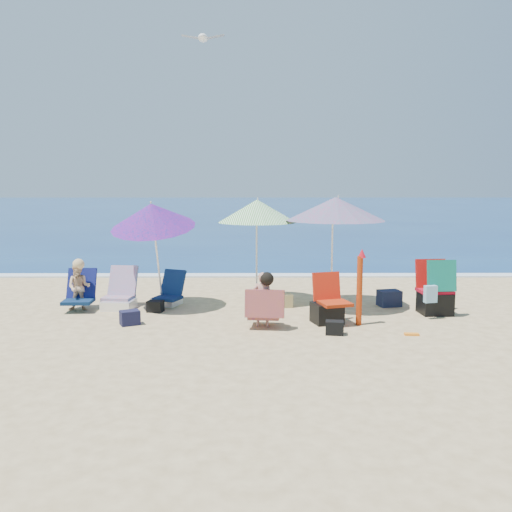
{
  "coord_description": "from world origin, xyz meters",
  "views": [
    {
      "loc": [
        -0.34,
        -9.04,
        2.46
      ],
      "look_at": [
        -0.3,
        1.0,
        1.1
      ],
      "focal_mm": 37.68,
      "sensor_mm": 36.0,
      "label": 1
    }
  ],
  "objects_px": {
    "umbrella_blue": "(152,215)",
    "camp_chair_left": "(328,308)",
    "umbrella_striped": "(257,211)",
    "furled_umbrella": "(360,283)",
    "person_left": "(79,287)",
    "person_center": "(264,301)",
    "camp_chair_right": "(435,294)",
    "seagull": "(203,38)",
    "umbrella_turquoise": "(335,209)",
    "chair_navy": "(169,296)",
    "chair_rainbow": "(120,297)"
  },
  "relations": [
    {
      "from": "umbrella_turquoise",
      "to": "chair_rainbow",
      "type": "bearing_deg",
      "value": -179.29
    },
    {
      "from": "camp_chair_right",
      "to": "seagull",
      "type": "bearing_deg",
      "value": 167.74
    },
    {
      "from": "furled_umbrella",
      "to": "camp_chair_right",
      "type": "xyz_separation_m",
      "value": [
        1.59,
        0.77,
        -0.35
      ]
    },
    {
      "from": "chair_navy",
      "to": "person_left",
      "type": "bearing_deg",
      "value": -164.9
    },
    {
      "from": "camp_chair_left",
      "to": "person_left",
      "type": "bearing_deg",
      "value": 168.02
    },
    {
      "from": "umbrella_blue",
      "to": "person_left",
      "type": "xyz_separation_m",
      "value": [
        -1.44,
        -0.11,
        -1.38
      ]
    },
    {
      "from": "person_left",
      "to": "chair_rainbow",
      "type": "bearing_deg",
      "value": 13.47
    },
    {
      "from": "umbrella_blue",
      "to": "chair_rainbow",
      "type": "relative_size",
      "value": 2.71
    },
    {
      "from": "umbrella_turquoise",
      "to": "camp_chair_left",
      "type": "relative_size",
      "value": 2.76
    },
    {
      "from": "umbrella_striped",
      "to": "camp_chair_left",
      "type": "height_order",
      "value": "umbrella_striped"
    },
    {
      "from": "person_center",
      "to": "umbrella_blue",
      "type": "bearing_deg",
      "value": 146.14
    },
    {
      "from": "seagull",
      "to": "camp_chair_right",
      "type": "bearing_deg",
      "value": -12.26
    },
    {
      "from": "umbrella_striped",
      "to": "seagull",
      "type": "height_order",
      "value": "seagull"
    },
    {
      "from": "furled_umbrella",
      "to": "umbrella_striped",
      "type": "bearing_deg",
      "value": 133.33
    },
    {
      "from": "umbrella_turquoise",
      "to": "camp_chair_right",
      "type": "relative_size",
      "value": 2.3
    },
    {
      "from": "furled_umbrella",
      "to": "seagull",
      "type": "xyz_separation_m",
      "value": [
        -2.83,
        1.73,
        4.53
      ]
    },
    {
      "from": "chair_navy",
      "to": "umbrella_turquoise",
      "type": "bearing_deg",
      "value": -3.74
    },
    {
      "from": "umbrella_turquoise",
      "to": "chair_navy",
      "type": "relative_size",
      "value": 3.01
    },
    {
      "from": "furled_umbrella",
      "to": "camp_chair_left",
      "type": "relative_size",
      "value": 1.5
    },
    {
      "from": "umbrella_blue",
      "to": "camp_chair_right",
      "type": "distance_m",
      "value": 5.61
    },
    {
      "from": "umbrella_striped",
      "to": "person_left",
      "type": "bearing_deg",
      "value": -167.8
    },
    {
      "from": "chair_navy",
      "to": "person_left",
      "type": "xyz_separation_m",
      "value": [
        -1.66,
        -0.45,
        0.28
      ]
    },
    {
      "from": "camp_chair_left",
      "to": "umbrella_blue",
      "type": "bearing_deg",
      "value": 161.25
    },
    {
      "from": "chair_rainbow",
      "to": "furled_umbrella",
      "type": "bearing_deg",
      "value": -16.16
    },
    {
      "from": "seagull",
      "to": "umbrella_striped",
      "type": "bearing_deg",
      "value": 8.15
    },
    {
      "from": "umbrella_turquoise",
      "to": "umbrella_blue",
      "type": "height_order",
      "value": "umbrella_blue"
    },
    {
      "from": "umbrella_blue",
      "to": "person_center",
      "type": "distance_m",
      "value": 2.92
    },
    {
      "from": "umbrella_striped",
      "to": "furled_umbrella",
      "type": "relative_size",
      "value": 1.62
    },
    {
      "from": "camp_chair_right",
      "to": "chair_navy",
      "type": "bearing_deg",
      "value": 171.11
    },
    {
      "from": "chair_navy",
      "to": "camp_chair_left",
      "type": "height_order",
      "value": "camp_chair_left"
    },
    {
      "from": "camp_chair_left",
      "to": "camp_chair_right",
      "type": "height_order",
      "value": "camp_chair_right"
    },
    {
      "from": "chair_rainbow",
      "to": "camp_chair_right",
      "type": "distance_m",
      "value": 6.12
    },
    {
      "from": "umbrella_blue",
      "to": "chair_navy",
      "type": "xyz_separation_m",
      "value": [
        0.23,
        0.34,
        -1.66
      ]
    },
    {
      "from": "umbrella_blue",
      "to": "furled_umbrella",
      "type": "distance_m",
      "value": 4.16
    },
    {
      "from": "umbrella_turquoise",
      "to": "seagull",
      "type": "height_order",
      "value": "seagull"
    },
    {
      "from": "chair_navy",
      "to": "person_center",
      "type": "xyz_separation_m",
      "value": [
        1.91,
        -1.77,
        0.29
      ]
    },
    {
      "from": "chair_navy",
      "to": "person_left",
      "type": "distance_m",
      "value": 1.74
    },
    {
      "from": "person_center",
      "to": "camp_chair_right",
      "type": "bearing_deg",
      "value": 16.4
    },
    {
      "from": "umbrella_striped",
      "to": "camp_chair_right",
      "type": "bearing_deg",
      "value": -18.3
    },
    {
      "from": "camp_chair_left",
      "to": "chair_rainbow",
      "type": "bearing_deg",
      "value": 163.51
    },
    {
      "from": "seagull",
      "to": "person_center",
      "type": "bearing_deg",
      "value": -58.98
    },
    {
      "from": "camp_chair_right",
      "to": "person_left",
      "type": "distance_m",
      "value": 6.85
    },
    {
      "from": "person_center",
      "to": "person_left",
      "type": "height_order",
      "value": "person_left"
    },
    {
      "from": "umbrella_turquoise",
      "to": "chair_navy",
      "type": "xyz_separation_m",
      "value": [
        -3.34,
        0.22,
        -1.78
      ]
    },
    {
      "from": "umbrella_striped",
      "to": "camp_chair_left",
      "type": "xyz_separation_m",
      "value": [
        1.24,
        -1.75,
        -1.63
      ]
    },
    {
      "from": "chair_rainbow",
      "to": "person_center",
      "type": "relative_size",
      "value": 0.86
    },
    {
      "from": "chair_navy",
      "to": "seagull",
      "type": "bearing_deg",
      "value": 11.34
    },
    {
      "from": "umbrella_blue",
      "to": "camp_chair_left",
      "type": "relative_size",
      "value": 2.52
    },
    {
      "from": "camp_chair_right",
      "to": "person_center",
      "type": "bearing_deg",
      "value": -163.6
    },
    {
      "from": "chair_navy",
      "to": "camp_chair_left",
      "type": "distance_m",
      "value": 3.38
    }
  ]
}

